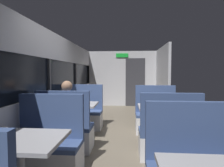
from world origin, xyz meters
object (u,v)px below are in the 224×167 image
(dining_table_mid_window, at_px, (76,108))
(coffee_cup_primary, at_px, (4,131))
(bench_mid_window_facing_end, at_px, (66,132))
(seated_passenger, at_px, (67,120))
(dining_table_near_window, at_px, (19,148))
(bench_near_window_facing_entry, at_px, (48,150))
(bench_mid_window_facing_entry, at_px, (83,115))
(dining_table_rear_aisle, at_px, (161,111))
(bench_rear_aisle_facing_entry, at_px, (156,118))
(bench_rear_aisle_facing_end, at_px, (169,139))

(dining_table_mid_window, distance_m, coffee_cup_primary, 2.15)
(bench_mid_window_facing_end, distance_m, coffee_cup_primary, 1.52)
(seated_passenger, distance_m, coffee_cup_primary, 1.54)
(dining_table_near_window, bearing_deg, seated_passenger, 90.00)
(bench_near_window_facing_entry, xyz_separation_m, bench_mid_window_facing_end, (0.00, 0.80, 0.00))
(bench_mid_window_facing_entry, distance_m, dining_table_rear_aisle, 2.03)
(bench_near_window_facing_entry, distance_m, dining_table_rear_aisle, 2.23)
(bench_mid_window_facing_end, distance_m, seated_passenger, 0.22)
(dining_table_mid_window, bearing_deg, bench_near_window_facing_entry, -90.00)
(dining_table_mid_window, xyz_separation_m, bench_mid_window_facing_end, (0.00, -0.70, -0.31))
(dining_table_near_window, xyz_separation_m, dining_table_mid_window, (0.00, 2.20, 0.00))
(bench_mid_window_facing_end, xyz_separation_m, seated_passenger, (0.00, 0.07, 0.21))
(dining_table_rear_aisle, distance_m, seated_passenger, 1.84)
(bench_mid_window_facing_entry, distance_m, seated_passenger, 1.34)
(dining_table_mid_window, distance_m, bench_mid_window_facing_end, 0.77)
(coffee_cup_primary, bearing_deg, bench_mid_window_facing_end, 82.05)
(bench_mid_window_facing_end, bearing_deg, bench_rear_aisle_facing_entry, 33.81)
(bench_mid_window_facing_entry, height_order, dining_table_rear_aisle, bench_mid_window_facing_entry)
(bench_mid_window_facing_end, height_order, bench_rear_aisle_facing_entry, same)
(dining_table_near_window, height_order, bench_mid_window_facing_end, bench_mid_window_facing_end)
(bench_near_window_facing_entry, xyz_separation_m, dining_table_mid_window, (0.00, 1.50, 0.31))
(dining_table_near_window, bearing_deg, bench_mid_window_facing_entry, 90.00)
(dining_table_mid_window, height_order, bench_mid_window_facing_end, bench_mid_window_facing_end)
(dining_table_near_window, height_order, seated_passenger, seated_passenger)
(dining_table_near_window, height_order, bench_rear_aisle_facing_end, bench_rear_aisle_facing_end)
(seated_passenger, height_order, coffee_cup_primary, seated_passenger)
(dining_table_rear_aisle, bearing_deg, bench_near_window_facing_entry, -143.99)
(bench_near_window_facing_entry, height_order, bench_rear_aisle_facing_entry, same)
(bench_near_window_facing_entry, bearing_deg, seated_passenger, 90.00)
(dining_table_near_window, distance_m, bench_rear_aisle_facing_entry, 3.25)
(bench_mid_window_facing_entry, bearing_deg, seated_passenger, -90.00)
(dining_table_mid_window, relative_size, bench_rear_aisle_facing_end, 0.82)
(bench_mid_window_facing_entry, distance_m, bench_rear_aisle_facing_end, 2.40)
(bench_rear_aisle_facing_entry, bearing_deg, dining_table_rear_aisle, -90.00)
(dining_table_near_window, relative_size, bench_mid_window_facing_entry, 0.82)
(dining_table_mid_window, xyz_separation_m, coffee_cup_primary, (-0.20, -2.13, 0.15))
(bench_mid_window_facing_end, height_order, seated_passenger, seated_passenger)
(bench_near_window_facing_entry, bearing_deg, bench_mid_window_facing_entry, 90.00)
(bench_near_window_facing_entry, relative_size, dining_table_mid_window, 1.22)
(dining_table_rear_aisle, bearing_deg, bench_rear_aisle_facing_entry, 90.00)
(bench_rear_aisle_facing_entry, bearing_deg, dining_table_near_window, -123.54)
(dining_table_near_window, height_order, bench_near_window_facing_entry, bench_near_window_facing_entry)
(bench_mid_window_facing_end, distance_m, bench_mid_window_facing_entry, 1.40)
(coffee_cup_primary, bearing_deg, dining_table_near_window, -19.02)
(bench_rear_aisle_facing_end, xyz_separation_m, coffee_cup_primary, (-1.99, -1.23, 0.46))
(bench_mid_window_facing_entry, distance_m, bench_rear_aisle_facing_entry, 1.80)
(dining_table_mid_window, xyz_separation_m, seated_passenger, (0.00, -0.63, -0.10))
(bench_rear_aisle_facing_end, relative_size, coffee_cup_primary, 12.22)
(bench_near_window_facing_entry, distance_m, dining_table_mid_window, 1.53)
(dining_table_rear_aisle, xyz_separation_m, bench_rear_aisle_facing_end, (0.00, -0.70, -0.31))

